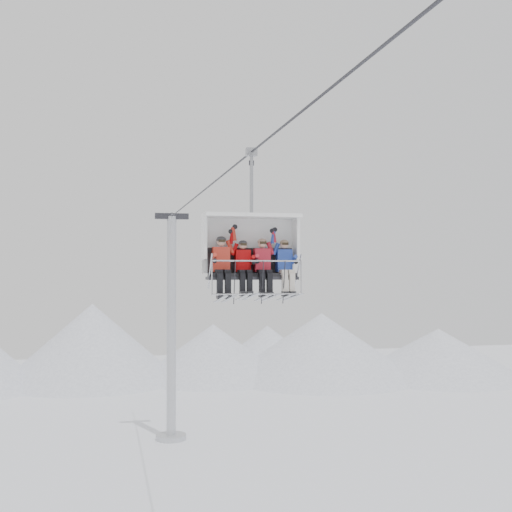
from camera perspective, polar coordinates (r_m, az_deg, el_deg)
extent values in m
cone|color=white|center=(60.79, -14.37, -7.43)|extent=(16.00, 16.00, 7.00)
cone|color=white|center=(60.71, -3.84, -8.42)|extent=(14.00, 14.00, 5.00)
cone|color=white|center=(61.17, 5.84, -7.89)|extent=(18.00, 18.00, 6.00)
cone|color=white|center=(63.92, 15.90, -8.24)|extent=(16.00, 16.00, 4.50)
cone|color=white|center=(64.88, 1.01, -8.18)|extent=(12.00, 12.00, 4.50)
cylinder|color=#B5B7BD|center=(38.77, -7.53, -6.32)|extent=(0.56, 0.56, 13.30)
cylinder|color=#B5B7BD|center=(39.87, -7.55, -15.66)|extent=(1.80, 1.80, 0.30)
cube|color=#2D2D33|center=(38.75, -7.50, 3.52)|extent=(2.00, 0.35, 0.35)
cylinder|color=#2D2D33|center=(17.18, 0.00, 9.55)|extent=(0.06, 50.00, 0.06)
cube|color=black|center=(17.30, -0.33, -1.69)|extent=(2.35, 0.55, 0.10)
cube|color=black|center=(17.56, -0.52, -0.40)|extent=(2.35, 0.10, 0.68)
cube|color=#2D2D33|center=(17.30, -0.33, -1.98)|extent=(2.46, 0.60, 0.08)
cube|color=white|center=(17.78, -0.68, 0.97)|extent=(2.62, 0.10, 1.56)
cube|color=white|center=(17.44, -0.39, 3.58)|extent=(2.62, 0.90, 0.10)
cylinder|color=silver|center=(16.77, 0.09, -0.43)|extent=(2.40, 0.04, 0.04)
cylinder|color=silver|center=(16.71, 0.14, -3.42)|extent=(2.40, 0.04, 0.04)
cylinder|color=#93969C|center=(17.56, -0.41, 6.42)|extent=(0.10, 0.10, 1.75)
cube|color=#93969C|center=(17.69, -0.41, 9.23)|extent=(0.30, 0.18, 0.22)
cube|color=red|center=(17.17, -3.14, -0.31)|extent=(0.45, 0.30, 0.66)
sphere|color=tan|center=(17.15, -3.11, 1.27)|extent=(0.25, 0.25, 0.25)
cube|color=black|center=(16.72, -3.24, -2.44)|extent=(0.15, 0.15, 0.53)
cube|color=black|center=(16.76, -2.52, -2.44)|extent=(0.15, 0.15, 0.53)
cube|color=#B0B3B9|center=(16.64, -3.18, -3.85)|extent=(0.10, 1.69, 0.26)
cube|color=#B0B3B9|center=(16.68, -2.45, -3.85)|extent=(0.10, 1.69, 0.26)
cube|color=#A50608|center=(17.29, -1.21, -0.44)|extent=(0.40, 0.27, 0.60)
sphere|color=tan|center=(17.26, -1.18, 0.97)|extent=(0.22, 0.22, 0.22)
cube|color=black|center=(16.84, -1.22, -2.34)|extent=(0.13, 0.15, 0.48)
cube|color=black|center=(16.88, -0.58, -2.34)|extent=(0.13, 0.15, 0.48)
cube|color=#B0B3B9|center=(16.75, -1.14, -3.65)|extent=(0.09, 1.69, 0.26)
cube|color=#B0B3B9|center=(16.79, -0.50, -3.65)|extent=(0.09, 1.69, 0.26)
cube|color=#B21E2D|center=(17.41, 0.52, -0.38)|extent=(0.43, 0.29, 0.63)
sphere|color=tan|center=(17.38, 0.55, 1.11)|extent=(0.23, 0.23, 0.23)
cube|color=black|center=(16.96, 0.54, -2.39)|extent=(0.14, 0.15, 0.51)
cube|color=black|center=(17.01, 1.21, -2.38)|extent=(0.14, 0.15, 0.51)
cube|color=#B0B3B9|center=(16.87, 0.62, -3.74)|extent=(0.10, 1.69, 0.26)
cube|color=#B0B3B9|center=(16.92, 1.30, -3.73)|extent=(0.10, 1.69, 0.26)
cube|color=#233E9D|center=(17.56, 2.50, -0.42)|extent=(0.42, 0.28, 0.61)
sphere|color=tan|center=(17.54, 2.53, 1.01)|extent=(0.23, 0.23, 0.23)
cube|color=beige|center=(17.12, 2.58, -2.35)|extent=(0.14, 0.15, 0.50)
cube|color=beige|center=(17.17, 3.22, -2.35)|extent=(0.14, 0.15, 0.50)
cube|color=#B0B3B9|center=(17.03, 2.67, -3.66)|extent=(0.09, 1.69, 0.26)
cube|color=#B0B3B9|center=(17.09, 3.31, -3.65)|extent=(0.09, 1.69, 0.26)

